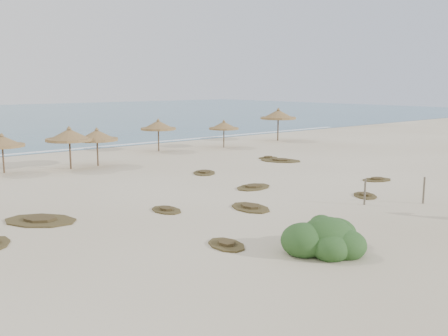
# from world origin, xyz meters

# --- Properties ---
(ground) EXTENTS (160.00, 160.00, 0.00)m
(ground) POSITION_xyz_m (0.00, 0.00, 0.00)
(ground) COLOR beige
(ground) RESTS_ON ground
(foam_line) EXTENTS (70.00, 0.60, 0.01)m
(foam_line) POSITION_xyz_m (0.00, 26.00, 0.00)
(foam_line) COLOR silver
(foam_line) RESTS_ON ground
(palapa_1) EXTENTS (2.86, 2.86, 2.48)m
(palapa_1) POSITION_xyz_m (-6.78, 17.82, 1.93)
(palapa_1) COLOR brown
(palapa_1) RESTS_ON ground
(palapa_2) EXTENTS (3.89, 3.89, 2.78)m
(palapa_2) POSITION_xyz_m (-3.02, 16.64, 2.15)
(palapa_2) COLOR brown
(palapa_2) RESTS_ON ground
(palapa_3) EXTENTS (2.93, 2.93, 2.59)m
(palapa_3) POSITION_xyz_m (-1.13, 16.64, 2.01)
(palapa_3) COLOR brown
(palapa_3) RESTS_ON ground
(palapa_4) EXTENTS (3.78, 3.78, 2.67)m
(palapa_4) POSITION_xyz_m (6.00, 20.36, 2.07)
(palapa_4) COLOR brown
(palapa_4) RESTS_ON ground
(palapa_5) EXTENTS (2.66, 2.66, 2.40)m
(palapa_5) POSITION_xyz_m (11.62, 18.83, 1.86)
(palapa_5) COLOR brown
(palapa_5) RESTS_ON ground
(palapa_6) EXTENTS (4.28, 4.28, 3.18)m
(palapa_6) POSITION_xyz_m (19.04, 19.57, 2.46)
(palapa_6) COLOR brown
(palapa_6) RESTS_ON ground
(fence_post_near) EXTENTS (0.11, 0.11, 1.20)m
(fence_post_near) POSITION_xyz_m (3.26, -1.16, 0.60)
(fence_post_near) COLOR #68604E
(fence_post_near) RESTS_ON ground
(fence_post_far) EXTENTS (0.10, 0.10, 1.23)m
(fence_post_far) POSITION_xyz_m (5.52, -2.74, 0.62)
(fence_post_far) COLOR #68604E
(fence_post_far) RESTS_ON ground
(bush) EXTENTS (2.96, 2.61, 1.33)m
(bush) POSITION_xyz_m (-3.16, -4.11, 0.43)
(bush) COLOR #2C5323
(bush) RESTS_ON ground
(scrub_1) EXTENTS (3.40, 3.60, 0.16)m
(scrub_1) POSITION_xyz_m (-9.01, 5.47, 0.05)
(scrub_1) COLOR #4C4421
(scrub_1) RESTS_ON ground
(scrub_2) EXTENTS (1.16, 1.72, 0.16)m
(scrub_2) POSITION_xyz_m (-4.23, 3.66, 0.05)
(scrub_2) COLOR #4C4421
(scrub_2) RESTS_ON ground
(scrub_3) EXTENTS (2.41, 1.78, 0.16)m
(scrub_3) POSITION_xyz_m (1.96, 4.79, 0.05)
(scrub_3) COLOR #4C4421
(scrub_3) RESTS_ON ground
(scrub_4) EXTENTS (2.04, 1.64, 0.16)m
(scrub_4) POSITION_xyz_m (8.76, 1.81, 0.05)
(scrub_4) COLOR #4C4421
(scrub_4) RESTS_ON ground
(scrub_5) EXTENTS (3.12, 3.43, 0.16)m
(scrub_5) POSITION_xyz_m (9.79, 10.31, 0.05)
(scrub_5) COLOR #4C4421
(scrub_5) RESTS_ON ground
(scrub_7) EXTENTS (2.36, 2.47, 0.16)m
(scrub_7) POSITION_xyz_m (2.61, 9.88, 0.05)
(scrub_7) COLOR #4C4421
(scrub_7) RESTS_ON ground
(scrub_9) EXTENTS (1.75, 2.38, 0.16)m
(scrub_9) POSITION_xyz_m (-1.16, 1.65, 0.05)
(scrub_9) COLOR #4C4421
(scrub_9) RESTS_ON ground
(scrub_10) EXTENTS (1.71, 1.27, 0.16)m
(scrub_10) POSITION_xyz_m (10.03, 11.82, 0.05)
(scrub_10) COLOR #4C4421
(scrub_10) RESTS_ON ground
(scrub_11) EXTENTS (1.36, 1.83, 0.16)m
(scrub_11) POSITION_xyz_m (-5.28, -1.60, 0.05)
(scrub_11) COLOR #4C4421
(scrub_11) RESTS_ON ground
(scrub_12) EXTENTS (1.87, 1.94, 0.16)m
(scrub_12) POSITION_xyz_m (4.76, -0.16, 0.05)
(scrub_12) COLOR #4C4421
(scrub_12) RESTS_ON ground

